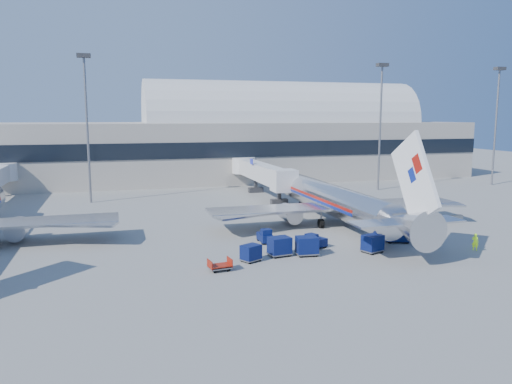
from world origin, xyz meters
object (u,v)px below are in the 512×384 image
object	(u,v)px
tug_left	(265,236)
cart_train_c	(251,253)
tug_right	(396,235)
mast_west	(86,106)
jetbridge_near	(259,172)
barrier_far	(451,219)
cart_train_b	(280,246)
cart_open_red	(220,267)
airliner_main	(338,202)
mast_far_east	(497,109)
cart_solo_far	(426,237)
mast_east	(381,108)
barrier_near	(406,222)
tug_lead	(314,242)
cart_solo_near	(373,243)
ramp_worker	(475,242)
barrier_mid	(429,220)
cart_train_a	(307,246)

from	to	relation	value
tug_left	cart_train_c	xyz separation A→B (m)	(-3.28, -6.30, 0.13)
tug_right	mast_west	bearing A→B (deg)	150.28
jetbridge_near	barrier_far	size ratio (longest dim) A/B	9.17
tug_left	cart_train_b	xyz separation A→B (m)	(-0.15, -5.31, 0.29)
cart_train_b	cart_open_red	world-z (taller)	cart_train_b
airliner_main	mast_far_east	size ratio (longest dim) A/B	1.65
tug_right	cart_solo_far	bearing A→B (deg)	-20.69
barrier_far	mast_east	bearing A→B (deg)	79.08
barrier_near	tug_right	xyz separation A→B (m)	(-5.64, -7.09, 0.30)
tug_lead	cart_solo_near	world-z (taller)	cart_solo_near
jetbridge_near	tug_right	bearing A→B (deg)	-82.45
mast_far_east	tug_lead	bearing A→B (deg)	-145.98
tug_right	ramp_worker	world-z (taller)	ramp_worker
cart_train_b	ramp_worker	bearing A→B (deg)	-18.51
mast_west	cart_train_b	size ratio (longest dim) A/B	9.76
tug_right	tug_left	xyz separation A→B (m)	(-13.48, 3.74, -0.05)
barrier_far	cart_train_c	world-z (taller)	cart_train_c
mast_east	ramp_worker	bearing A→B (deg)	-106.36
cart_train_b	cart_solo_far	size ratio (longest dim) A/B	1.19
mast_west	tug_lead	bearing A→B (deg)	-56.83
airliner_main	cart_train_c	world-z (taller)	airliner_main
ramp_worker	jetbridge_near	bearing A→B (deg)	-27.25
jetbridge_near	cart_solo_near	size ratio (longest dim) A/B	11.51
tug_right	tug_left	bearing A→B (deg)	-177.89
barrier_near	tug_left	distance (m)	19.41
airliner_main	ramp_worker	xyz separation A→B (m)	(8.24, -14.55, -2.06)
tug_left	ramp_worker	world-z (taller)	ramp_worker
mast_west	ramp_worker	bearing A→B (deg)	-46.32
mast_far_east	barrier_mid	world-z (taller)	mast_far_east
cart_train_b	tug_right	bearing A→B (deg)	-2.09
cart_solo_near	cart_train_c	bearing A→B (deg)	157.90
jetbridge_near	cart_train_b	world-z (taller)	jetbridge_near
jetbridge_near	cart_train_c	bearing A→B (deg)	-107.32
cart_train_c	airliner_main	bearing A→B (deg)	12.11
tug_right	cart_solo_near	size ratio (longest dim) A/B	1.17
barrier_far	ramp_worker	bearing A→B (deg)	-117.81
barrier_mid	cart_train_b	xyz separation A→B (m)	(-22.57, -8.67, 0.54)
airliner_main	cart_train_a	xyz separation A→B (m)	(-8.68, -11.75, -1.94)
barrier_mid	cart_open_red	world-z (taller)	barrier_mid
barrier_mid	mast_far_east	bearing A→B (deg)	39.72
barrier_near	ramp_worker	size ratio (longest dim) A/B	1.73
barrier_mid	cart_train_b	bearing A→B (deg)	-158.99
mast_west	barrier_mid	size ratio (longest dim) A/B	7.53
barrier_near	cart_train_c	world-z (taller)	cart_train_c
jetbridge_near	mast_east	world-z (taller)	mast_east
mast_west	cart_train_b	world-z (taller)	mast_west
barrier_near	cart_solo_far	world-z (taller)	cart_solo_far
jetbridge_near	cart_train_a	world-z (taller)	jetbridge_near
barrier_mid	cart_solo_far	world-z (taller)	cart_solo_far
tug_left	cart_open_red	distance (m)	10.62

